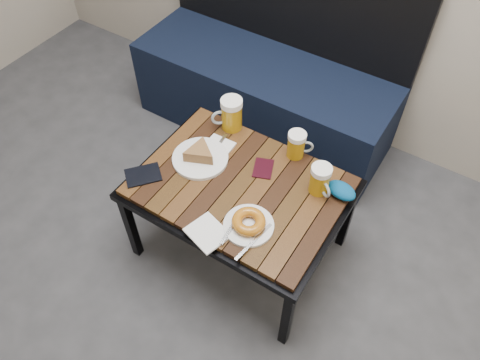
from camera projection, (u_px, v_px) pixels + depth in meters
The scene contains 12 objects.
bench at pixel (266, 88), 2.55m from camera, with size 1.40×0.50×0.95m.
cafe_table at pixel (240, 191), 1.90m from camera, with size 0.84×0.62×0.47m.
beer_mug_left at pixel (231, 114), 2.01m from camera, with size 0.14×0.13×0.15m.
beer_mug_centre at pixel (297, 145), 1.92m from camera, with size 0.12×0.10×0.12m.
beer_mug_right at pixel (320, 180), 1.79m from camera, with size 0.12×0.11×0.13m.
plate_pie at pixel (200, 155), 1.93m from camera, with size 0.23×0.23×0.07m.
plate_bagel at pixel (249, 223), 1.72m from camera, with size 0.19×0.25×0.05m.
napkin_left at pixel (218, 147), 1.99m from camera, with size 0.12×0.15×0.01m.
napkin_right at pixel (207, 233), 1.71m from camera, with size 0.17×0.16×0.01m.
passport_navy at pixel (143, 175), 1.89m from camera, with size 0.10×0.14×0.01m, color black.
passport_burgundy at pixel (263, 168), 1.91m from camera, with size 0.08×0.11×0.01m, color black.
knit_pouch at pixel (342, 190), 1.81m from camera, with size 0.12×0.08×0.05m, color navy.
Camera 1 is at (0.70, -0.01, 1.92)m, focal length 35.00 mm.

